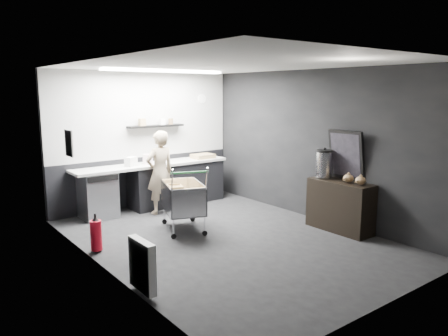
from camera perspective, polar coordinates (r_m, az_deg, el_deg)
floor at (r=7.00m, az=0.48°, el=-9.28°), size 5.50×5.50×0.00m
ceiling at (r=6.62m, az=0.51°, el=13.37°), size 5.50×5.50×0.00m
wall_back at (r=8.99m, az=-10.38°, el=3.70°), size 5.50×0.00×5.50m
wall_front at (r=4.84m, az=20.94°, el=-2.10°), size 5.50×0.00×5.50m
wall_left at (r=5.68m, az=-15.62°, el=-0.10°), size 0.00×5.50×5.50m
wall_right at (r=8.05m, az=11.81°, el=2.93°), size 0.00×5.50×5.50m
kitchen_wall_panel at (r=8.93m, az=-10.42°, el=6.88°), size 3.95×0.02×1.70m
dado_panel at (r=9.10m, az=-10.15°, el=-1.64°), size 3.95×0.02×1.00m
floating_shelf at (r=8.94m, az=-8.91°, el=5.45°), size 1.20×0.22×0.04m
wall_clock at (r=9.63m, az=-2.93°, el=9.03°), size 0.20×0.03×0.20m
poster at (r=6.87m, az=-19.62°, el=3.07°), size 0.02×0.30×0.40m
poster_red_band at (r=6.87m, az=-19.61°, el=3.65°), size 0.02×0.22×0.10m
radiator at (r=5.19m, az=-10.64°, el=-12.39°), size 0.10×0.50×0.60m
ceiling_strip at (r=8.15m, az=-7.71°, el=12.44°), size 2.40×0.20×0.04m
prep_counter at (r=8.90m, az=-8.45°, el=-2.13°), size 3.20×0.61×0.90m
person at (r=8.34m, az=-8.36°, el=-0.58°), size 0.59×0.40×1.59m
shopping_cart at (r=7.35m, az=-5.38°, el=-4.15°), size 0.90×1.18×1.09m
sideboard at (r=7.56m, az=14.83°, el=-3.91°), size 0.48×1.12×1.68m
fire_extinguisher at (r=6.66m, az=-16.37°, el=-8.29°), size 0.17×0.17×0.55m
cardboard_box at (r=9.31m, az=-2.77°, el=1.55°), size 0.45×0.34×0.09m
pink_tub at (r=8.69m, az=-9.93°, el=1.15°), size 0.19×0.19×0.19m
white_container at (r=8.48m, az=-12.06°, el=0.81°), size 0.24×0.22×0.18m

